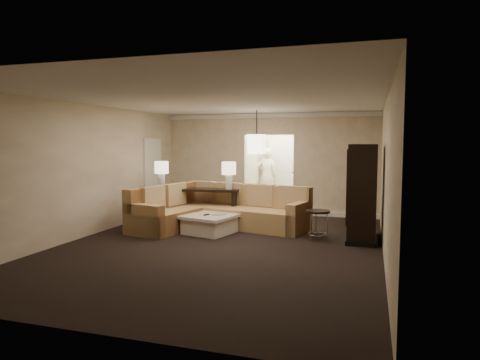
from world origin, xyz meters
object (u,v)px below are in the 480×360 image
(sectional_sofa, at_px, (216,211))
(console_table, at_px, (195,202))
(armoire, at_px, (362,194))
(coffee_table, at_px, (210,224))
(person, at_px, (266,173))
(drink_table, at_px, (318,219))

(sectional_sofa, bearing_deg, console_table, 163.70)
(console_table, relative_size, armoire, 1.16)
(coffee_table, relative_size, console_table, 0.54)
(sectional_sofa, distance_m, console_table, 0.80)
(console_table, relative_size, person, 1.13)
(armoire, bearing_deg, console_table, 170.23)
(armoire, bearing_deg, sectional_sofa, 174.90)
(armoire, distance_m, drink_table, 1.03)
(drink_table, bearing_deg, armoire, 18.29)
(armoire, height_order, drink_table, armoire)
(armoire, height_order, person, person)
(console_table, relative_size, drink_table, 3.74)
(sectional_sofa, bearing_deg, armoire, 8.26)
(sectional_sofa, bearing_deg, drink_table, 0.13)
(coffee_table, height_order, armoire, armoire)
(coffee_table, height_order, drink_table, drink_table)
(coffee_table, height_order, person, person)
(console_table, bearing_deg, sectional_sofa, -35.47)
(coffee_table, xyz_separation_m, person, (0.16, 4.60, 0.80))
(drink_table, distance_m, person, 5.07)
(coffee_table, distance_m, console_table, 1.34)
(sectional_sofa, height_order, drink_table, sectional_sofa)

